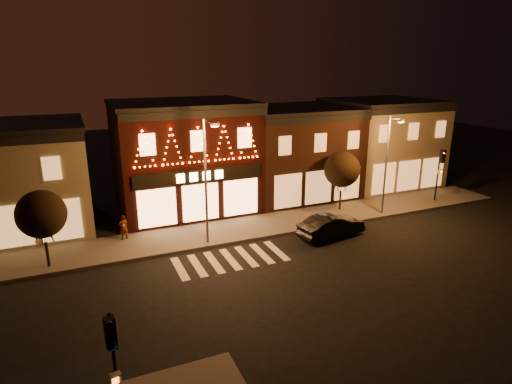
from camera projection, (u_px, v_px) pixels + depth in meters
ground at (258, 292)px, 21.46m from camera, size 120.00×120.00×0.00m
sidewalk_far at (238, 229)px, 29.22m from camera, size 44.00×4.00×0.15m
building_pulp at (184, 156)px, 32.52m from camera, size 10.20×8.34×8.30m
building_right_a at (295, 151)px, 36.25m from camera, size 9.20×8.28×7.50m
building_right_b at (380, 142)px, 39.62m from camera, size 9.20×8.28×7.80m
traffic_signal_near at (113, 354)px, 12.08m from camera, size 0.33×0.44×4.22m
traffic_signal_far at (441, 164)px, 34.19m from camera, size 0.33×0.48×4.28m
streetlamp_mid at (207, 173)px, 25.48m from camera, size 0.51×1.78×7.75m
streetlamp_right at (388, 158)px, 30.72m from camera, size 0.60×1.66×7.24m
tree_left at (41, 214)px, 22.94m from camera, size 2.62×2.62×4.37m
tree_right at (342, 169)px, 32.10m from camera, size 2.70×2.70×4.51m
dark_sedan at (331, 226)px, 27.95m from camera, size 4.80×2.23×1.52m
pedestrian at (123, 227)px, 27.21m from camera, size 0.69×0.57×1.62m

